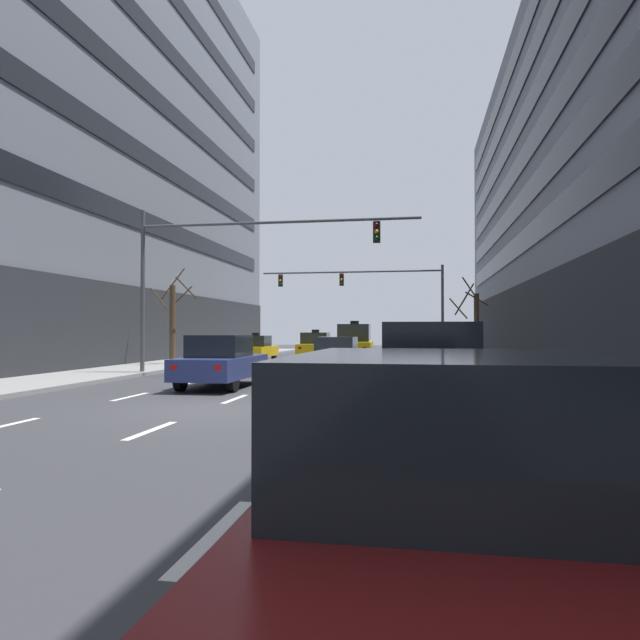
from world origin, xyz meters
The scene contains 38 objects.
ground_plane centered at (0.00, 0.00, 0.00)m, with size 120.00×120.00×0.00m, color #38383D.
sidewalk_right centered at (8.12, 0.00, 0.07)m, with size 3.88×80.00×0.14m, color gray.
lane_stripe_l1_s3 centered at (-3.09, -3.00, 0.00)m, with size 0.16×2.00×0.01m, color silver.
lane_stripe_l1_s4 centered at (-3.09, 2.00, 0.00)m, with size 0.16×2.00×0.01m, color silver.
lane_stripe_l1_s5 centered at (-3.09, 7.00, 0.00)m, with size 0.16×2.00×0.01m, color silver.
lane_stripe_l1_s6 centered at (-3.09, 12.00, 0.00)m, with size 0.16×2.00×0.01m, color silver.
lane_stripe_l1_s7 centered at (-3.09, 17.00, 0.00)m, with size 0.16×2.00×0.01m, color silver.
lane_stripe_l1_s8 centered at (-3.09, 22.00, 0.00)m, with size 0.16×2.00×0.01m, color silver.
lane_stripe_l1_s9 centered at (-3.09, 27.00, 0.00)m, with size 0.16×2.00×0.01m, color silver.
lane_stripe_l1_s10 centered at (-3.09, 32.00, 0.00)m, with size 0.16×2.00×0.01m, color silver.
lane_stripe_l2_s3 centered at (0.00, -3.00, 0.00)m, with size 0.16×2.00×0.01m, color silver.
lane_stripe_l2_s4 centered at (0.00, 2.00, 0.00)m, with size 0.16×2.00×0.01m, color silver.
lane_stripe_l2_s5 centered at (0.00, 7.00, 0.00)m, with size 0.16×2.00×0.01m, color silver.
lane_stripe_l2_s6 centered at (0.00, 12.00, 0.00)m, with size 0.16×2.00×0.01m, color silver.
lane_stripe_l2_s7 centered at (0.00, 17.00, 0.00)m, with size 0.16×2.00×0.01m, color silver.
lane_stripe_l2_s8 centered at (0.00, 22.00, 0.00)m, with size 0.16×2.00×0.01m, color silver.
lane_stripe_l2_s9 centered at (0.00, 27.00, 0.00)m, with size 0.16×2.00×0.01m, color silver.
lane_stripe_l2_s10 centered at (0.00, 32.00, 0.00)m, with size 0.16×2.00×0.01m, color silver.
lane_stripe_l3_s2 centered at (3.09, -8.00, 0.00)m, with size 0.16×2.00×0.01m, color silver.
lane_stripe_l3_s3 centered at (3.09, -3.00, 0.00)m, with size 0.16×2.00×0.01m, color silver.
lane_stripe_l3_s4 centered at (3.09, 2.00, 0.00)m, with size 0.16×2.00×0.01m, color silver.
lane_stripe_l3_s5 centered at (3.09, 7.00, 0.00)m, with size 0.16×2.00×0.01m, color silver.
lane_stripe_l3_s6 centered at (3.09, 12.00, 0.00)m, with size 0.16×2.00×0.01m, color silver.
lane_stripe_l3_s7 centered at (3.09, 17.00, 0.00)m, with size 0.16×2.00×0.01m, color silver.
lane_stripe_l3_s8 centered at (3.09, 22.00, 0.00)m, with size 0.16×2.00×0.01m, color silver.
lane_stripe_l3_s9 centered at (3.09, 27.00, 0.00)m, with size 0.16×2.00×0.01m, color silver.
lane_stripe_l3_s10 centered at (3.09, 32.00, 0.00)m, with size 0.16×2.00×0.01m, color silver.
taxi_driving_0 centered at (-1.62, 23.63, 0.86)m, with size 2.14×4.74×1.94m.
car_driving_1 centered at (-1.45, 4.97, 0.85)m, with size 1.96×4.63×1.73m.
car_driving_2 centered at (1.62, 10.55, 0.79)m, with size 1.82×4.31×1.61m.
taxi_driving_3 centered at (1.53, 18.12, 1.11)m, with size 2.12×4.66×2.41m.
taxi_driving_4 centered at (-4.72, 20.46, 0.77)m, with size 1.75×4.18×1.74m.
car_parked_0 centered at (5.13, -9.63, 0.86)m, with size 2.02×4.69×1.75m.
car_parked_1 centered at (5.13, -3.01, 1.00)m, with size 1.83×4.20×2.01m.
traffic_signal_0 centered at (-2.92, 9.53, 4.90)m, with size 11.78×0.35×6.85m.
traffic_signal_1 centered at (2.02, 25.71, 4.71)m, with size 12.40×0.35×6.12m.
street_tree_0 centered at (7.65, 15.21, 2.14)m, with size 1.77×2.29×4.32m.
street_tree_1 centered at (-7.72, 15.11, 2.36)m, with size 2.23×2.09×5.11m.
Camera 1 is at (4.94, -13.05, 1.88)m, focal length 32.06 mm.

